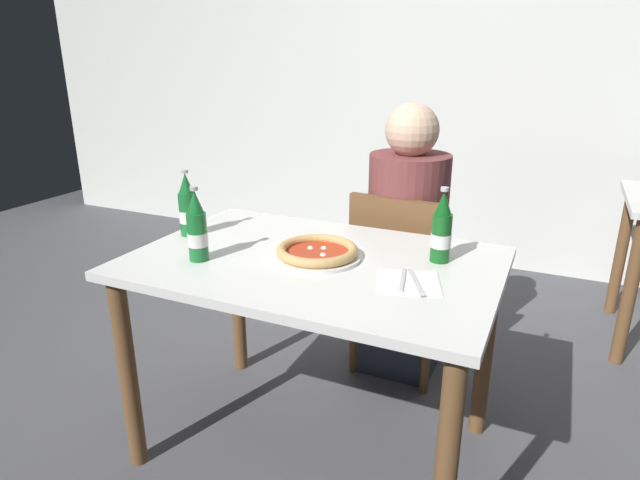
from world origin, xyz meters
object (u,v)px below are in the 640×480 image
beer_bottle_left (197,230)px  napkin_with_cutlery (409,282)px  dining_table_main (314,290)px  beer_bottle_right (188,208)px  chair_behind_table (400,274)px  diner_seated (405,249)px  pizza_margherita_near (317,252)px  beer_bottle_center (442,231)px

beer_bottle_left → napkin_with_cutlery: beer_bottle_left is taller
dining_table_main → beer_bottle_left: (-0.34, -0.16, 0.22)m
beer_bottle_left → beer_bottle_right: (-0.19, 0.20, 0.00)m
beer_bottle_right → dining_table_main: bearing=-3.5°
chair_behind_table → beer_bottle_right: size_ratio=3.44×
diner_seated → napkin_with_cutlery: bearing=-73.8°
napkin_with_cutlery → beer_bottle_left: bearing=-171.4°
beer_bottle_left → beer_bottle_right: 0.27m
pizza_margherita_near → beer_bottle_center: beer_bottle_center is taller
diner_seated → pizza_margherita_near: 0.69m
dining_table_main → beer_bottle_right: bearing=176.5°
dining_table_main → napkin_with_cutlery: napkin_with_cutlery is taller
beer_bottle_center → beer_bottle_right: same height
chair_behind_table → napkin_with_cutlery: bearing=111.7°
chair_behind_table → diner_seated: (0.00, 0.05, 0.10)m
beer_bottle_left → pizza_margherita_near: bearing=26.5°
dining_table_main → chair_behind_table: 0.64m
beer_bottle_right → chair_behind_table: bearing=41.3°
pizza_margherita_near → beer_bottle_left: bearing=-153.5°
dining_table_main → napkin_with_cutlery: (0.34, -0.06, 0.12)m
diner_seated → beer_bottle_right: 0.95m
diner_seated → beer_bottle_center: diner_seated is taller
napkin_with_cutlery → diner_seated: bearing=106.2°
dining_table_main → beer_bottle_center: 0.47m
pizza_margherita_near → napkin_with_cutlery: pizza_margherita_near is taller
diner_seated → beer_bottle_left: (-0.47, -0.82, 0.27)m
dining_table_main → beer_bottle_right: (-0.53, 0.03, 0.22)m
beer_bottle_center → napkin_with_cutlery: size_ratio=1.09×
dining_table_main → beer_bottle_left: beer_bottle_left is taller
beer_bottle_center → pizza_margherita_near: bearing=-158.9°
diner_seated → beer_bottle_left: diner_seated is taller
pizza_margherita_near → napkin_with_cutlery: bearing=-11.9°
diner_seated → chair_behind_table: bearing=-95.6°
dining_table_main → napkin_with_cutlery: size_ratio=5.29×
diner_seated → beer_bottle_right: size_ratio=4.89×
chair_behind_table → beer_bottle_right: (-0.66, -0.58, 0.37)m
pizza_margherita_near → chair_behind_table: bearing=78.7°
chair_behind_table → napkin_with_cutlery: 0.75m
beer_bottle_right → diner_seated: bearing=43.5°
pizza_margherita_near → beer_bottle_left: beer_bottle_left is taller
chair_behind_table → napkin_with_cutlery: chair_behind_table is taller
beer_bottle_left → beer_bottle_right: size_ratio=1.00×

